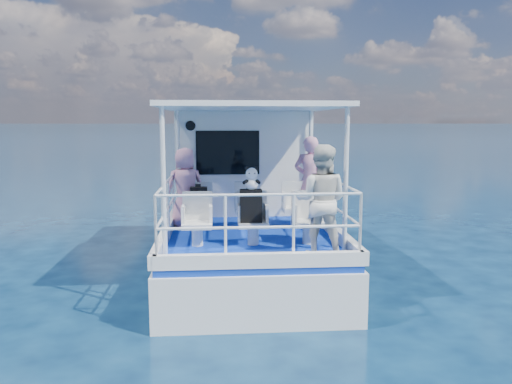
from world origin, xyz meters
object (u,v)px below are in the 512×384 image
backpack_center (251,206)px  passenger_port_fwd (185,188)px  passenger_stbd_aft (321,201)px  panda (252,178)px

backpack_center → passenger_port_fwd: bearing=127.5°
passenger_port_fwd → backpack_center: 1.87m
passenger_port_fwd → backpack_center: bearing=112.8°
passenger_stbd_aft → panda: 1.23m
passenger_stbd_aft → panda: (-0.98, 0.69, 0.26)m
passenger_port_fwd → panda: passenger_port_fwd is taller
passenger_stbd_aft → panda: size_ratio=4.49×
passenger_stbd_aft → backpack_center: size_ratio=3.15×
passenger_port_fwd → backpack_center: size_ratio=2.87×
passenger_stbd_aft → backpack_center: (-0.99, 0.71, -0.18)m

